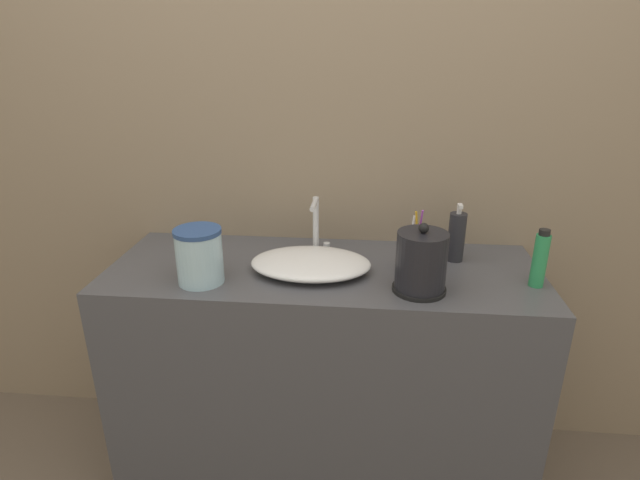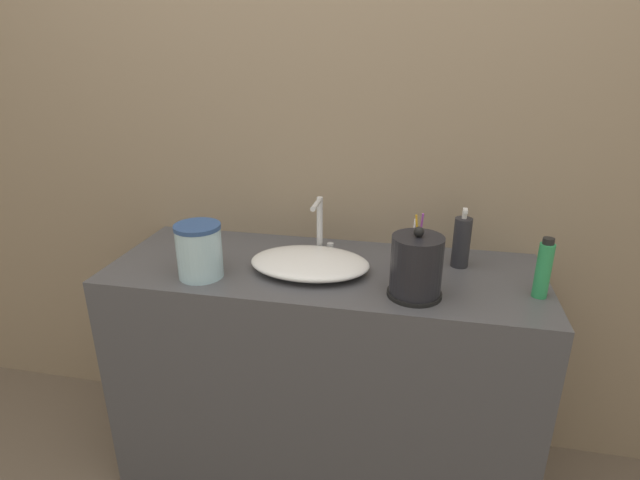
# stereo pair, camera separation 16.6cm
# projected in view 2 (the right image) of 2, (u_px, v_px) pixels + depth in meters

# --- Properties ---
(wall_back) EXTENTS (6.00, 0.04, 2.60)m
(wall_back) POSITION_uv_depth(u_px,v_px,m) (340.00, 123.00, 1.80)
(wall_back) COLOR gray
(wall_back) RESTS_ON ground_plane
(vanity_counter) EXTENTS (1.46, 0.54, 0.86)m
(vanity_counter) POSITION_uv_depth(u_px,v_px,m) (323.00, 372.00, 1.86)
(vanity_counter) COLOR #4C4C51
(vanity_counter) RESTS_ON ground_plane
(sink_basin) EXTENTS (0.40, 0.28, 0.06)m
(sink_basin) POSITION_uv_depth(u_px,v_px,m) (310.00, 263.00, 1.66)
(sink_basin) COLOR white
(sink_basin) RESTS_ON vanity_counter
(faucet) EXTENTS (0.06, 0.12, 0.21)m
(faucet) POSITION_uv_depth(u_px,v_px,m) (320.00, 224.00, 1.77)
(faucet) COLOR silver
(faucet) RESTS_ON vanity_counter
(electric_kettle) EXTENTS (0.17, 0.17, 0.22)m
(electric_kettle) POSITION_uv_depth(u_px,v_px,m) (416.00, 268.00, 1.48)
(electric_kettle) COLOR black
(electric_kettle) RESTS_ON vanity_counter
(toothbrush_cup) EXTENTS (0.08, 0.08, 0.22)m
(toothbrush_cup) POSITION_uv_depth(u_px,v_px,m) (414.00, 262.00, 1.64)
(toothbrush_cup) COLOR #2D519E
(toothbrush_cup) RESTS_ON vanity_counter
(lotion_bottle) EXTENTS (0.06, 0.06, 0.21)m
(lotion_bottle) POSITION_uv_depth(u_px,v_px,m) (462.00, 242.00, 1.68)
(lotion_bottle) COLOR #28282D
(lotion_bottle) RESTS_ON vanity_counter
(shampoo_bottle) EXTENTS (0.04, 0.04, 0.19)m
(shampoo_bottle) POSITION_uv_depth(u_px,v_px,m) (544.00, 269.00, 1.47)
(shampoo_bottle) COLOR #2D9956
(shampoo_bottle) RESTS_ON vanity_counter
(water_pitcher) EXTENTS (0.15, 0.15, 0.18)m
(water_pitcher) POSITION_uv_depth(u_px,v_px,m) (199.00, 251.00, 1.60)
(water_pitcher) COLOR #B2DBEA
(water_pitcher) RESTS_ON vanity_counter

